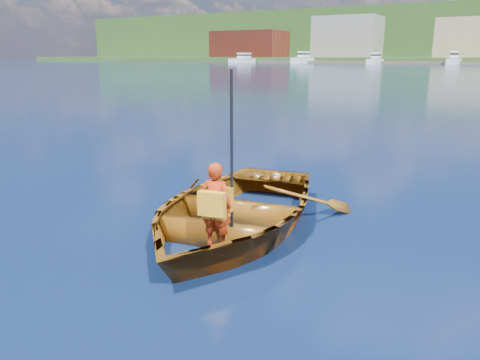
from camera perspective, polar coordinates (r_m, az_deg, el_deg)
name	(u,v)px	position (r m, az deg, el deg)	size (l,w,h in m)	color
ground	(293,226)	(6.91, 6.46, -5.64)	(600.00, 600.00, 0.00)	#0C203D
rowboat	(232,210)	(6.69, -0.95, -3.65)	(3.61, 4.63, 0.88)	brown
child_paddler	(216,204)	(5.73, -2.92, -2.97)	(0.43, 0.38, 2.17)	#B5300D
waterfront_buildings	(479,39)	(171.37, 27.08, 15.10)	(202.00, 16.00, 14.00)	brown
marina_yachts	(450,60)	(150.12, 24.21, 13.22)	(144.40, 13.52, 4.39)	white
hillside_trees	(480,25)	(230.53, 27.25, 16.48)	(317.87, 84.53, 23.76)	#382314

